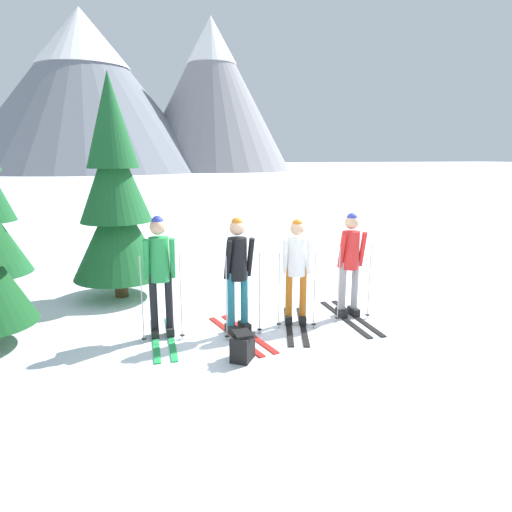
{
  "coord_description": "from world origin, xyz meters",
  "views": [
    {
      "loc": [
        -2.17,
        -6.19,
        2.59
      ],
      "look_at": [
        0.01,
        0.42,
        1.05
      ],
      "focal_mm": 31.38,
      "sensor_mm": 36.0,
      "label": 1
    }
  ],
  "objects_px": {
    "skier_in_red": "(350,261)",
    "pine_tree_far": "(115,199)",
    "skier_in_black": "(238,271)",
    "skier_in_white": "(296,266)",
    "backpack_on_snow_front": "(243,346)",
    "skier_in_green": "(160,269)"
  },
  "relations": [
    {
      "from": "skier_in_black",
      "to": "skier_in_white",
      "type": "height_order",
      "value": "skier_in_black"
    },
    {
      "from": "backpack_on_snow_front",
      "to": "skier_in_white",
      "type": "bearing_deg",
      "value": 40.27
    },
    {
      "from": "skier_in_red",
      "to": "backpack_on_snow_front",
      "type": "height_order",
      "value": "skier_in_red"
    },
    {
      "from": "skier_in_green",
      "to": "skier_in_black",
      "type": "height_order",
      "value": "skier_in_green"
    },
    {
      "from": "skier_in_green",
      "to": "skier_in_white",
      "type": "relative_size",
      "value": 1.07
    },
    {
      "from": "skier_in_white",
      "to": "backpack_on_snow_front",
      "type": "xyz_separation_m",
      "value": [
        -1.17,
        -0.99,
        -0.75
      ]
    },
    {
      "from": "skier_in_black",
      "to": "skier_in_red",
      "type": "relative_size",
      "value": 1.0
    },
    {
      "from": "skier_in_red",
      "to": "skier_in_green",
      "type": "bearing_deg",
      "value": 177.7
    },
    {
      "from": "skier_in_green",
      "to": "skier_in_white",
      "type": "bearing_deg",
      "value": -3.82
    },
    {
      "from": "skier_in_green",
      "to": "skier_in_white",
      "type": "distance_m",
      "value": 2.08
    },
    {
      "from": "skier_in_green",
      "to": "skier_in_red",
      "type": "distance_m",
      "value": 3.03
    },
    {
      "from": "skier_in_white",
      "to": "skier_in_red",
      "type": "xyz_separation_m",
      "value": [
        0.95,
        0.02,
        0.0
      ]
    },
    {
      "from": "skier_in_green",
      "to": "skier_in_red",
      "type": "bearing_deg",
      "value": -2.3
    },
    {
      "from": "skier_in_green",
      "to": "pine_tree_far",
      "type": "distance_m",
      "value": 2.41
    },
    {
      "from": "pine_tree_far",
      "to": "skier_in_green",
      "type": "bearing_deg",
      "value": -76.99
    },
    {
      "from": "skier_in_red",
      "to": "pine_tree_far",
      "type": "bearing_deg",
      "value": 146.64
    },
    {
      "from": "skier_in_green",
      "to": "skier_in_black",
      "type": "bearing_deg",
      "value": -11.91
    },
    {
      "from": "skier_in_green",
      "to": "skier_in_red",
      "type": "height_order",
      "value": "skier_in_green"
    },
    {
      "from": "skier_in_green",
      "to": "skier_in_black",
      "type": "relative_size",
      "value": 1.02
    },
    {
      "from": "skier_in_red",
      "to": "pine_tree_far",
      "type": "relative_size",
      "value": 0.43
    },
    {
      "from": "skier_in_black",
      "to": "skier_in_white",
      "type": "distance_m",
      "value": 0.98
    },
    {
      "from": "skier_in_black",
      "to": "skier_in_green",
      "type": "bearing_deg",
      "value": 168.09
    }
  ]
}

